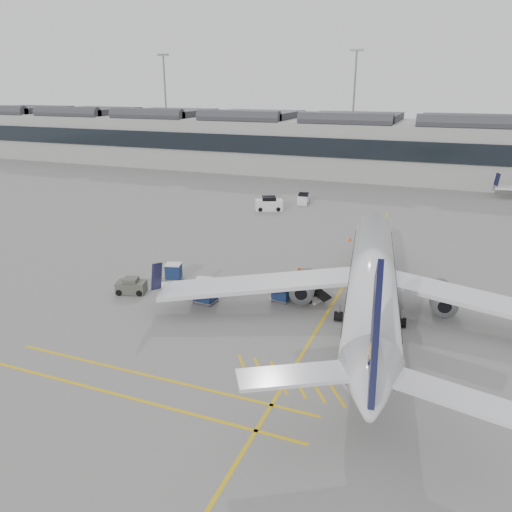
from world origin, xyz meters
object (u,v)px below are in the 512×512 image
at_px(airliner_main, 372,280).
at_px(baggage_cart_a, 204,287).
at_px(belt_loader, 301,290).
at_px(ramp_agent_b, 299,278).
at_px(pushback_tug, 131,286).
at_px(ramp_agent_a, 303,289).

xyz_separation_m(airliner_main, baggage_cart_a, (-14.45, -1.72, -2.14)).
distance_m(airliner_main, belt_loader, 6.99).
relative_size(baggage_cart_a, ramp_agent_b, 0.92).
relative_size(airliner_main, belt_loader, 7.80).
height_order(belt_loader, pushback_tug, belt_loader).
distance_m(airliner_main, ramp_agent_b, 8.07).
height_order(ramp_agent_b, pushback_tug, ramp_agent_b).
height_order(airliner_main, ramp_agent_b, airliner_main).
xyz_separation_m(airliner_main, pushback_tug, (-20.95, -3.50, -2.38)).
bearing_deg(ramp_agent_b, ramp_agent_a, 87.21).
height_order(belt_loader, ramp_agent_a, belt_loader).
bearing_deg(pushback_tug, baggage_cart_a, -2.29).
relative_size(ramp_agent_a, ramp_agent_b, 0.92).
bearing_deg(pushback_tug, ramp_agent_a, -1.11).
xyz_separation_m(baggage_cart_a, ramp_agent_b, (7.33, 4.94, 0.11)).
bearing_deg(pushback_tug, airliner_main, -8.14).
distance_m(baggage_cart_a, ramp_agent_b, 8.84).
relative_size(belt_loader, pushback_tug, 1.69).
relative_size(ramp_agent_b, pushback_tug, 0.68).
distance_m(baggage_cart_a, pushback_tug, 6.74).
relative_size(baggage_cart_a, pushback_tug, 0.63).
relative_size(airliner_main, baggage_cart_a, 20.97).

